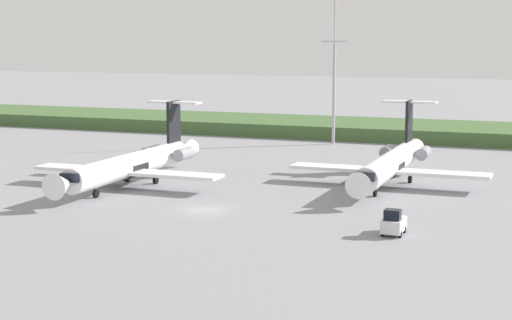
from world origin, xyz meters
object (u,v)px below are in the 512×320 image
object	(u,v)px
antenna_mast	(334,79)
baggage_tug	(393,223)
regional_jet_second	(133,164)
regional_jet_third	(391,163)

from	to	relation	value
antenna_mast	baggage_tug	size ratio (longest dim) A/B	7.79
regional_jet_second	regional_jet_third	size ratio (longest dim) A/B	1.00
regional_jet_third	baggage_tug	size ratio (longest dim) A/B	9.69
antenna_mast	baggage_tug	xyz separation A→B (m)	(21.58, -57.53, -9.31)
regional_jet_third	antenna_mast	size ratio (longest dim) A/B	1.24
regional_jet_third	antenna_mast	bearing A→B (deg)	116.14
antenna_mast	baggage_tug	world-z (taller)	antenna_mast
regional_jet_second	regional_jet_third	world-z (taller)	same
regional_jet_second	regional_jet_third	distance (m)	29.74
regional_jet_second	baggage_tug	world-z (taller)	regional_jet_second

